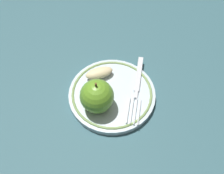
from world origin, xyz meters
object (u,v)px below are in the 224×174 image
Objects in this scene: plate at (112,94)px; apple_red_whole at (97,96)px; apple_slice_front at (99,73)px; fork at (137,86)px.

apple_red_whole is (0.03, 0.04, 0.04)m from plate.
apple_slice_front is 0.09m from fork.
apple_slice_front is at bearing -99.74° from fork.
fork is at bearing 141.89° from apple_slice_front.
apple_red_whole reaches higher than apple_slice_front.
apple_red_whole is 0.11m from fork.
apple_red_whole is at bearing 70.32° from apple_slice_front.
fork is (-0.09, 0.02, -0.01)m from apple_slice_front.
plate is 1.06× the size of fork.
fork reaches higher than plate.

